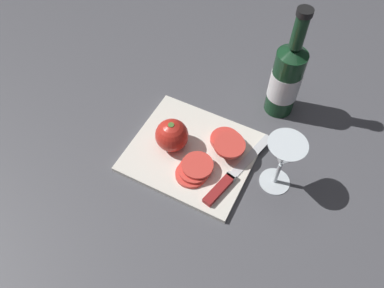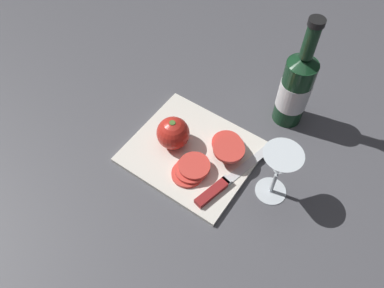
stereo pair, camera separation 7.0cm
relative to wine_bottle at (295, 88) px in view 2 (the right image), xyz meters
name	(u,v)px [view 2 (the right image)]	position (x,y,z in m)	size (l,w,h in m)	color
ground_plane	(169,128)	(-0.24, -0.21, -0.11)	(3.00, 3.00, 0.00)	#4C4C51
cutting_board	(192,152)	(-0.14, -0.24, -0.10)	(0.30, 0.27, 0.01)	silver
wine_bottle	(295,88)	(0.00, 0.00, 0.00)	(0.08, 0.08, 0.31)	#14381E
wine_glass	(279,166)	(0.07, -0.22, 0.00)	(0.09, 0.09, 0.16)	silver
whole_tomato	(173,133)	(-0.19, -0.25, -0.06)	(0.08, 0.08, 0.08)	red
knife	(220,186)	(-0.03, -0.29, -0.09)	(0.08, 0.25, 0.01)	silver
tomato_slice_stack_near	(191,170)	(-0.11, -0.30, -0.08)	(0.08, 0.09, 0.03)	#D63D33
tomato_slice_stack_far	(228,146)	(-0.07, -0.19, -0.08)	(0.10, 0.11, 0.04)	#D63D33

